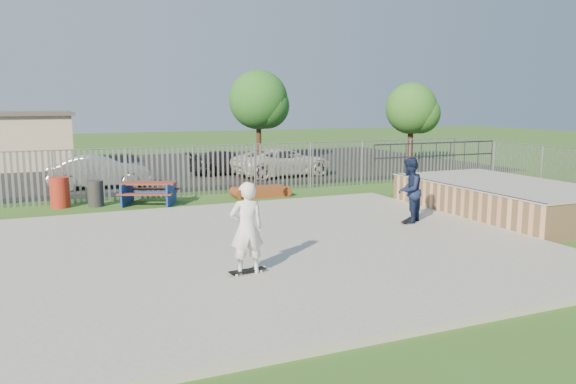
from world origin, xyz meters
name	(u,v)px	position (x,y,z in m)	size (l,w,h in m)	color
ground	(242,252)	(0.00, 0.00, 0.00)	(120.00, 120.00, 0.00)	#3A6021
concrete_slab	(242,249)	(0.00, 0.00, 0.07)	(15.00, 12.00, 0.15)	gray
quarter_pipe	(503,198)	(9.50, 1.04, 0.56)	(5.50, 7.05, 2.19)	tan
fence	(226,186)	(1.00, 4.59, 1.00)	(26.04, 16.02, 2.00)	gray
picnic_table	(149,193)	(-0.99, 7.72, 0.42)	(2.43, 2.25, 0.83)	maroon
funbox	(261,192)	(3.40, 7.75, 0.19)	(1.95, 1.00, 0.39)	brown
trash_bin_red	(60,192)	(-4.02, 8.33, 0.55)	(0.65, 0.65, 1.09)	maroon
trash_bin_grey	(96,193)	(-2.83, 8.09, 0.47)	(0.56, 0.56, 0.93)	#28282B
parking_lot	(133,170)	(0.00, 19.00, 0.01)	(40.00, 18.00, 0.02)	black
car_silver	(100,172)	(-2.30, 12.55, 0.73)	(1.49, 4.28, 1.41)	silver
car_dark	(228,163)	(4.28, 14.93, 0.63)	(1.70, 4.17, 1.21)	black
car_white	(283,162)	(6.60, 13.06, 0.74)	(2.38, 5.16, 1.44)	silver
tree_mid	(258,100)	(8.13, 20.70, 3.87)	(3.72, 3.72, 5.75)	#43291B
tree_right	(411,109)	(16.82, 16.59, 3.33)	(3.21, 3.21, 4.96)	#3D2118
skateboard_a	(408,221)	(5.49, 0.72, 0.19)	(0.76, 0.64, 0.08)	black
skateboard_b	(247,272)	(-0.63, -2.19, 0.19)	(0.82, 0.28, 0.08)	black
skater_navy	(409,190)	(5.49, 0.72, 1.12)	(0.95, 0.74, 1.95)	#131E3E
skater_white	(247,228)	(-0.63, -2.19, 1.12)	(0.71, 0.47, 1.95)	white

